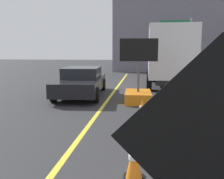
{
  "coord_description": "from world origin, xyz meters",
  "views": [
    {
      "loc": [
        1.6,
        -0.03,
        2.2
      ],
      "look_at": [
        0.86,
        5.78,
        1.3
      ],
      "focal_mm": 40.68,
      "sensor_mm": 36.0,
      "label": 1
    }
  ],
  "objects_px": {
    "traffic_cone_near_sign": "(134,160)",
    "traffic_cone_far_lane": "(142,109)",
    "arrow_board_trailer": "(138,91)",
    "pickup_car": "(82,81)",
    "traffic_cone_mid_lane": "(136,127)",
    "box_truck": "(169,56)",
    "roadwork_sign": "(215,146)",
    "highway_guide_sign": "(181,36)"
  },
  "relations": [
    {
      "from": "highway_guide_sign",
      "to": "traffic_cone_mid_lane",
      "type": "distance_m",
      "value": 17.75
    },
    {
      "from": "box_truck",
      "to": "traffic_cone_far_lane",
      "type": "bearing_deg",
      "value": -101.25
    },
    {
      "from": "traffic_cone_mid_lane",
      "to": "traffic_cone_far_lane",
      "type": "distance_m",
      "value": 2.03
    },
    {
      "from": "traffic_cone_near_sign",
      "to": "traffic_cone_far_lane",
      "type": "distance_m",
      "value": 4.07
    },
    {
      "from": "traffic_cone_mid_lane",
      "to": "traffic_cone_far_lane",
      "type": "xyz_separation_m",
      "value": [
        0.15,
        2.03,
        0.02
      ]
    },
    {
      "from": "arrow_board_trailer",
      "to": "traffic_cone_mid_lane",
      "type": "distance_m",
      "value": 4.68
    },
    {
      "from": "box_truck",
      "to": "traffic_cone_mid_lane",
      "type": "height_order",
      "value": "box_truck"
    },
    {
      "from": "pickup_car",
      "to": "highway_guide_sign",
      "type": "xyz_separation_m",
      "value": [
        6.25,
        11.16,
        2.72
      ]
    },
    {
      "from": "pickup_car",
      "to": "traffic_cone_near_sign",
      "type": "distance_m",
      "value": 8.55
    },
    {
      "from": "highway_guide_sign",
      "to": "traffic_cone_mid_lane",
      "type": "xyz_separation_m",
      "value": [
        -3.39,
        -17.14,
        -3.12
      ]
    },
    {
      "from": "arrow_board_trailer",
      "to": "traffic_cone_far_lane",
      "type": "distance_m",
      "value": 2.66
    },
    {
      "from": "roadwork_sign",
      "to": "box_truck",
      "type": "xyz_separation_m",
      "value": [
        0.94,
        13.94,
        0.43
      ]
    },
    {
      "from": "traffic_cone_near_sign",
      "to": "traffic_cone_mid_lane",
      "type": "distance_m",
      "value": 2.05
    },
    {
      "from": "traffic_cone_far_lane",
      "to": "traffic_cone_near_sign",
      "type": "bearing_deg",
      "value": -91.46
    },
    {
      "from": "box_truck",
      "to": "traffic_cone_mid_lane",
      "type": "bearing_deg",
      "value": -99.79
    },
    {
      "from": "traffic_cone_near_sign",
      "to": "arrow_board_trailer",
      "type": "bearing_deg",
      "value": 90.82
    },
    {
      "from": "arrow_board_trailer",
      "to": "traffic_cone_far_lane",
      "type": "xyz_separation_m",
      "value": [
        0.2,
        -2.65,
        -0.16
      ]
    },
    {
      "from": "arrow_board_trailer",
      "to": "pickup_car",
      "type": "bearing_deg",
      "value": 154.98
    },
    {
      "from": "box_truck",
      "to": "traffic_cone_far_lane",
      "type": "relative_size",
      "value": 10.33
    },
    {
      "from": "roadwork_sign",
      "to": "highway_guide_sign",
      "type": "height_order",
      "value": "highway_guide_sign"
    },
    {
      "from": "box_truck",
      "to": "traffic_cone_far_lane",
      "type": "distance_m",
      "value": 8.04
    },
    {
      "from": "traffic_cone_near_sign",
      "to": "traffic_cone_mid_lane",
      "type": "xyz_separation_m",
      "value": [
        -0.04,
        2.05,
        -0.06
      ]
    },
    {
      "from": "arrow_board_trailer",
      "to": "pickup_car",
      "type": "height_order",
      "value": "arrow_board_trailer"
    },
    {
      "from": "roadwork_sign",
      "to": "traffic_cone_far_lane",
      "type": "relative_size",
      "value": 3.58
    },
    {
      "from": "arrow_board_trailer",
      "to": "traffic_cone_mid_lane",
      "type": "xyz_separation_m",
      "value": [
        0.05,
        -4.68,
        -0.18
      ]
    },
    {
      "from": "pickup_car",
      "to": "highway_guide_sign",
      "type": "bearing_deg",
      "value": 60.75
    },
    {
      "from": "highway_guide_sign",
      "to": "traffic_cone_far_lane",
      "type": "xyz_separation_m",
      "value": [
        -3.24,
        -15.12,
        -3.1
      ]
    },
    {
      "from": "highway_guide_sign",
      "to": "traffic_cone_near_sign",
      "type": "relative_size",
      "value": 6.9
    },
    {
      "from": "box_truck",
      "to": "highway_guide_sign",
      "type": "height_order",
      "value": "highway_guide_sign"
    },
    {
      "from": "arrow_board_trailer",
      "to": "box_truck",
      "type": "height_order",
      "value": "box_truck"
    },
    {
      "from": "arrow_board_trailer",
      "to": "traffic_cone_near_sign",
      "type": "relative_size",
      "value": 3.72
    },
    {
      "from": "traffic_cone_far_lane",
      "to": "box_truck",
      "type": "bearing_deg",
      "value": 78.75
    },
    {
      "from": "traffic_cone_near_sign",
      "to": "roadwork_sign",
      "type": "bearing_deg",
      "value": -71.84
    },
    {
      "from": "pickup_car",
      "to": "highway_guide_sign",
      "type": "relative_size",
      "value": 1.05
    },
    {
      "from": "highway_guide_sign",
      "to": "arrow_board_trailer",
      "type": "bearing_deg",
      "value": -105.43
    },
    {
      "from": "box_truck",
      "to": "traffic_cone_mid_lane",
      "type": "xyz_separation_m",
      "value": [
        -1.69,
        -9.76,
        -1.6
      ]
    },
    {
      "from": "pickup_car",
      "to": "traffic_cone_near_sign",
      "type": "relative_size",
      "value": 7.22
    },
    {
      "from": "arrow_board_trailer",
      "to": "traffic_cone_mid_lane",
      "type": "height_order",
      "value": "arrow_board_trailer"
    },
    {
      "from": "traffic_cone_near_sign",
      "to": "traffic_cone_far_lane",
      "type": "height_order",
      "value": "traffic_cone_near_sign"
    },
    {
      "from": "arrow_board_trailer",
      "to": "traffic_cone_near_sign",
      "type": "height_order",
      "value": "arrow_board_trailer"
    },
    {
      "from": "traffic_cone_mid_lane",
      "to": "arrow_board_trailer",
      "type": "bearing_deg",
      "value": 90.67
    },
    {
      "from": "box_truck",
      "to": "pickup_car",
      "type": "relative_size",
      "value": 1.29
    }
  ]
}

